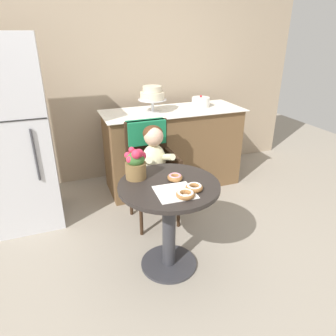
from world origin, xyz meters
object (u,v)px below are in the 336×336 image
object	(u,v)px
wicker_chair	(150,156)
flower_vase	(136,163)
seated_child	(155,158)
round_layer_cake	(201,102)
refrigerator	(12,137)
donut_front	(194,187)
donut_mid	(185,194)
donut_side	(175,177)
cafe_table	(169,210)
tiered_cake_stand	(152,95)

from	to	relation	value
wicker_chair	flower_vase	world-z (taller)	flower_vase
wicker_chair	seated_child	world-z (taller)	seated_child
round_layer_cake	refrigerator	distance (m)	1.97
donut_front	donut_mid	size ratio (longest dim) A/B	0.96
wicker_chair	donut_side	size ratio (longest dim) A/B	8.69
wicker_chair	round_layer_cake	distance (m)	1.07
wicker_chair	donut_mid	world-z (taller)	wicker_chair
wicker_chair	flower_vase	distance (m)	0.66
donut_side	cafe_table	bearing A→B (deg)	-146.73
seated_child	donut_side	bearing A→B (deg)	-93.18
wicker_chair	cafe_table	bearing A→B (deg)	-97.29
donut_front	refrigerator	distance (m)	1.72
flower_vase	tiered_cake_stand	world-z (taller)	tiered_cake_stand
refrigerator	round_layer_cake	bearing A→B (deg)	7.09
donut_front	refrigerator	world-z (taller)	refrigerator
donut_mid	tiered_cake_stand	xyz separation A→B (m)	(0.28, 1.51, 0.34)
flower_vase	refrigerator	size ratio (longest dim) A/B	0.14
seated_child	donut_side	size ratio (longest dim) A/B	6.61
seated_child	tiered_cake_stand	world-z (taller)	tiered_cake_stand
donut_front	tiered_cake_stand	size ratio (longest dim) A/B	0.39
donut_side	donut_mid	bearing A→B (deg)	-96.62
wicker_chair	tiered_cake_stand	world-z (taller)	tiered_cake_stand
round_layer_cake	donut_mid	bearing A→B (deg)	-119.35
cafe_table	refrigerator	distance (m)	1.56
donut_front	donut_side	xyz separation A→B (m)	(-0.06, 0.19, 0.00)
donut_front	flower_vase	xyz separation A→B (m)	(-0.31, 0.32, 0.10)
donut_side	seated_child	bearing A→B (deg)	86.82
wicker_chair	donut_side	world-z (taller)	wicker_chair
wicker_chair	round_layer_cake	size ratio (longest dim) A/B	4.71
flower_vase	tiered_cake_stand	xyz separation A→B (m)	(0.50, 1.13, 0.25)
tiered_cake_stand	wicker_chair	bearing A→B (deg)	-111.49
seated_child	donut_mid	bearing A→B (deg)	-94.28
donut_front	refrigerator	xyz separation A→B (m)	(-1.17, 1.25, 0.11)
donut_front	tiered_cake_stand	xyz separation A→B (m)	(0.19, 1.45, 0.34)
cafe_table	donut_side	distance (m)	0.25
tiered_cake_stand	refrigerator	size ratio (longest dim) A/B	0.18
donut_mid	round_layer_cake	xyz separation A→B (m)	(0.87, 1.55, 0.21)
cafe_table	donut_front	distance (m)	0.30
wicker_chair	donut_mid	size ratio (longest dim) A/B	7.77
seated_child	donut_front	bearing A→B (deg)	-87.36
tiered_cake_stand	refrigerator	bearing A→B (deg)	-171.66
tiered_cake_stand	flower_vase	bearing A→B (deg)	-114.03
wicker_chair	refrigerator	world-z (taller)	refrigerator
tiered_cake_stand	donut_side	bearing A→B (deg)	-101.37
donut_front	tiered_cake_stand	bearing A→B (deg)	82.51
wicker_chair	refrigerator	size ratio (longest dim) A/B	0.56
refrigerator	flower_vase	bearing A→B (deg)	-47.14
cafe_table	tiered_cake_stand	size ratio (longest dim) A/B	2.40
donut_side	tiered_cake_stand	xyz separation A→B (m)	(0.25, 1.26, 0.34)
seated_child	refrigerator	xyz separation A→B (m)	(-1.14, 0.52, 0.17)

